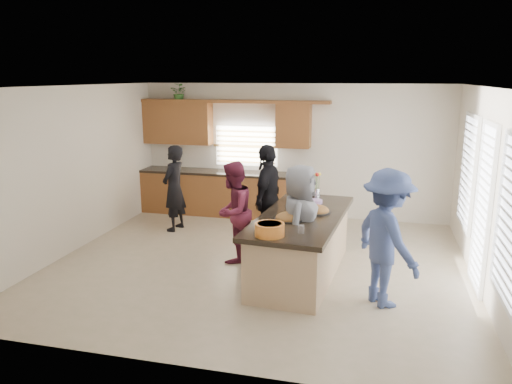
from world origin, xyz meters
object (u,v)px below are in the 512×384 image
(woman_left_mid, at_px, (233,212))
(woman_right_back, at_px, (387,238))
(woman_left_back, at_px, (174,188))
(salad_bowl, at_px, (270,229))
(woman_left_front, at_px, (268,198))
(woman_right_front, at_px, (300,224))
(island, at_px, (301,246))

(woman_left_mid, xyz_separation_m, woman_right_back, (2.39, -1.05, 0.09))
(woman_left_back, relative_size, woman_left_mid, 1.02)
(salad_bowl, xyz_separation_m, woman_right_back, (1.47, 0.38, -0.13))
(salad_bowl, height_order, woman_left_mid, woman_left_mid)
(woman_left_front, bearing_deg, woman_left_back, -104.45)
(woman_left_back, bearing_deg, woman_left_mid, 57.60)
(salad_bowl, distance_m, woman_right_front, 0.94)
(salad_bowl, xyz_separation_m, woman_left_back, (-2.50, 2.75, -0.21))
(woman_left_mid, bearing_deg, woman_right_back, 73.43)
(woman_left_back, distance_m, woman_right_back, 4.62)
(island, bearing_deg, woman_left_mid, 168.12)
(woman_left_mid, bearing_deg, island, 80.78)
(woman_right_front, bearing_deg, salad_bowl, 165.82)
(woman_left_back, distance_m, woman_left_mid, 2.06)
(salad_bowl, relative_size, woman_left_back, 0.23)
(salad_bowl, height_order, woman_right_back, woman_right_back)
(woman_right_back, bearing_deg, woman_left_back, 24.25)
(island, height_order, salad_bowl, salad_bowl)
(island, xyz_separation_m, woman_right_back, (1.22, -0.71, 0.46))
(woman_right_back, distance_m, woman_right_front, 1.32)
(woman_left_back, bearing_deg, woman_right_back, 66.55)
(woman_left_front, height_order, woman_right_front, woman_left_front)
(salad_bowl, bearing_deg, woman_left_front, 103.35)
(woman_left_back, distance_m, woman_left_front, 2.12)
(island, xyz_separation_m, woman_left_mid, (-1.17, 0.34, 0.37))
(salad_bowl, relative_size, woman_left_front, 0.21)
(woman_left_mid, bearing_deg, woman_left_back, -122.57)
(woman_left_front, distance_m, woman_right_back, 2.59)
(salad_bowl, relative_size, woman_right_back, 0.21)
(woman_right_back, relative_size, woman_right_front, 1.05)
(woman_left_mid, height_order, woman_right_back, woman_right_back)
(woman_left_back, bearing_deg, salad_bowl, 49.64)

